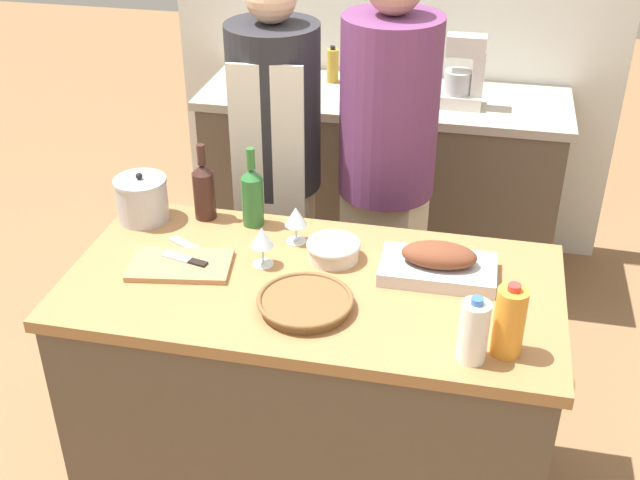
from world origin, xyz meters
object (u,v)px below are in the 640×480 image
wine_glass_right (296,217)px  condiment_bottle_tall (377,76)px  stock_pot (142,199)px  roasting_pan (438,264)px  knife_chef (199,251)px  stand_mixer (464,77)px  wine_bottle_dark (252,195)px  person_cook_guest (387,162)px  condiment_bottle_short (266,64)px  knife_paring (186,260)px  cutting_board (180,265)px  person_cook_aproned (276,159)px  wine_bottle_green (204,189)px  wicker_basket (305,302)px  juice_jug (509,321)px  condiment_bottle_extra (333,65)px  wine_glass_left (262,238)px  milk_jug (474,331)px  mixing_bowl (334,249)px

wine_glass_right → condiment_bottle_tall: 1.32m
stock_pot → roasting_pan: bearing=-8.0°
knife_chef → stand_mixer: stand_mixer is taller
stand_mixer → wine_glass_right: bearing=-110.5°
wine_bottle_dark → person_cook_guest: person_cook_guest is taller
wine_bottle_dark → condiment_bottle_short: bearing=103.5°
knife_paring → stand_mixer: bearing=62.2°
cutting_board → person_cook_aproned: 0.82m
cutting_board → wine_bottle_green: wine_bottle_green is taller
wine_bottle_dark → wine_glass_right: 0.20m
wicker_basket → wine_bottle_green: wine_bottle_green is taller
juice_jug → knife_paring: size_ratio=1.36×
condiment_bottle_short → condiment_bottle_extra: size_ratio=1.18×
condiment_bottle_tall → condiment_bottle_extra: size_ratio=1.05×
knife_chef → condiment_bottle_extra: bearing=85.3°
wine_bottle_green → knife_chef: wine_bottle_green is taller
wine_bottle_dark → knife_paring: (-0.13, -0.30, -0.09)m
juice_jug → condiment_bottle_extra: (-0.86, 1.88, 0.03)m
juice_jug → wine_glass_left: size_ratio=1.62×
juice_jug → person_cook_aproned: (-0.92, 1.03, -0.08)m
juice_jug → wine_bottle_green: bearing=152.4°
milk_jug → wine_glass_left: 0.75m
knife_paring → wine_glass_right: bearing=35.3°
wicker_basket → knife_chef: (-0.41, 0.23, -0.02)m
juice_jug → wine_glass_left: 0.82m
juice_jug → person_cook_aproned: 1.39m
roasting_pan → mixing_bowl: (-0.34, 0.03, -0.01)m
condiment_bottle_extra → juice_jug: bearing=-65.4°
cutting_board → milk_jug: 0.97m
roasting_pan → wine_bottle_dark: bearing=163.5°
stand_mixer → person_cook_aproned: 0.97m
mixing_bowl → wine_bottle_green: bearing=160.5°
wine_glass_right → stand_mixer: size_ratio=0.40×
cutting_board → knife_chef: bearing=76.4°
stock_pot → knife_paring: bearing=-45.3°
milk_jug → wine_glass_right: size_ratio=1.51×
wine_bottle_dark → condiment_bottle_tall: 1.25m
cutting_board → condiment_bottle_tall: 1.61m
wine_glass_right → condiment_bottle_short: size_ratio=0.62×
knife_chef → wine_bottle_dark: bearing=60.6°
milk_jug → knife_chef: size_ratio=0.86×
wine_bottle_dark → condiment_bottle_tall: size_ratio=1.54×
wine_bottle_dark → stand_mixer: stand_mixer is taller
wine_bottle_green → person_cook_aproned: person_cook_aproned is taller
wicker_basket → stand_mixer: stand_mixer is taller
condiment_bottle_tall → person_cook_aproned: 0.80m
stock_pot → person_cook_aproned: bearing=58.5°
wine_glass_left → juice_jug: bearing=-20.6°
cutting_board → knife_paring: (0.02, 0.02, 0.01)m
roasting_pan → mixing_bowl: roasting_pan is taller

